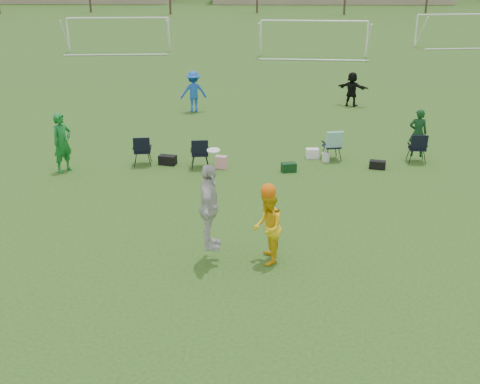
{
  "coord_description": "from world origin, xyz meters",
  "views": [
    {
      "loc": [
        0.14,
        -10.71,
        6.1
      ],
      "look_at": [
        -0.23,
        1.99,
        1.25
      ],
      "focal_mm": 45.0,
      "sensor_mm": 36.0,
      "label": 1
    }
  ],
  "objects_px": {
    "fielder_blue": "(194,92)",
    "goal_mid": "(314,28)",
    "fielder_black": "(352,89)",
    "goal_left": "(118,25)",
    "goal_right": "(462,21)",
    "center_contest": "(237,216)",
    "fielder_green_near": "(62,143)"
  },
  "relations": [
    {
      "from": "fielder_green_near",
      "to": "fielder_black",
      "type": "bearing_deg",
      "value": -13.96
    },
    {
      "from": "goal_mid",
      "to": "fielder_blue",
      "type": "bearing_deg",
      "value": -107.43
    },
    {
      "from": "fielder_black",
      "to": "goal_left",
      "type": "xyz_separation_m",
      "value": [
        -14.42,
        17.54,
        1.15
      ]
    },
    {
      "from": "fielder_blue",
      "to": "center_contest",
      "type": "xyz_separation_m",
      "value": [
        2.35,
        -14.13,
        0.2
      ]
    },
    {
      "from": "fielder_black",
      "to": "goal_right",
      "type": "xyz_separation_m",
      "value": [
        11.58,
        21.54,
        1.15
      ]
    },
    {
      "from": "goal_mid",
      "to": "goal_right",
      "type": "xyz_separation_m",
      "value": [
        12.0,
        6.0,
        0.0
      ]
    },
    {
      "from": "fielder_blue",
      "to": "goal_mid",
      "type": "xyz_separation_m",
      "value": [
        6.63,
        16.88,
        1.04
      ]
    },
    {
      "from": "fielder_green_near",
      "to": "goal_right",
      "type": "height_order",
      "value": "goal_right"
    },
    {
      "from": "fielder_green_near",
      "to": "goal_left",
      "type": "height_order",
      "value": "goal_left"
    },
    {
      "from": "goal_left",
      "to": "goal_mid",
      "type": "height_order",
      "value": "same"
    },
    {
      "from": "fielder_blue",
      "to": "goal_mid",
      "type": "height_order",
      "value": "goal_mid"
    },
    {
      "from": "fielder_black",
      "to": "fielder_blue",
      "type": "bearing_deg",
      "value": 37.78
    },
    {
      "from": "fielder_green_near",
      "to": "fielder_black",
      "type": "relative_size",
      "value": 1.2
    },
    {
      "from": "fielder_black",
      "to": "center_contest",
      "type": "height_order",
      "value": "center_contest"
    },
    {
      "from": "fielder_blue",
      "to": "center_contest",
      "type": "bearing_deg",
      "value": 86.05
    },
    {
      "from": "fielder_green_near",
      "to": "fielder_blue",
      "type": "bearing_deg",
      "value": 11.69
    },
    {
      "from": "fielder_blue",
      "to": "goal_mid",
      "type": "bearing_deg",
      "value": -124.84
    },
    {
      "from": "fielder_blue",
      "to": "goal_right",
      "type": "relative_size",
      "value": 0.24
    },
    {
      "from": "center_contest",
      "to": "fielder_green_near",
      "type": "bearing_deg",
      "value": 133.12
    },
    {
      "from": "fielder_blue",
      "to": "goal_left",
      "type": "xyz_separation_m",
      "value": [
        -7.37,
        18.88,
        1.04
      ]
    },
    {
      "from": "goal_left",
      "to": "goal_mid",
      "type": "distance_m",
      "value": 14.14
    },
    {
      "from": "center_contest",
      "to": "goal_left",
      "type": "distance_m",
      "value": 34.42
    },
    {
      "from": "fielder_blue",
      "to": "goal_right",
      "type": "bearing_deg",
      "value": -142.56
    },
    {
      "from": "fielder_black",
      "to": "goal_left",
      "type": "bearing_deg",
      "value": -23.58
    },
    {
      "from": "fielder_black",
      "to": "center_contest",
      "type": "relative_size",
      "value": 0.6
    },
    {
      "from": "fielder_blue",
      "to": "fielder_black",
      "type": "height_order",
      "value": "fielder_blue"
    },
    {
      "from": "fielder_green_near",
      "to": "fielder_blue",
      "type": "height_order",
      "value": "fielder_green_near"
    },
    {
      "from": "fielder_green_near",
      "to": "goal_left",
      "type": "distance_m",
      "value": 27.38
    },
    {
      "from": "fielder_green_near",
      "to": "goal_left",
      "type": "bearing_deg",
      "value": 41.97
    },
    {
      "from": "fielder_blue",
      "to": "goal_mid",
      "type": "relative_size",
      "value": 0.24
    },
    {
      "from": "fielder_black",
      "to": "goal_left",
      "type": "height_order",
      "value": "goal_left"
    },
    {
      "from": "fielder_green_near",
      "to": "goal_left",
      "type": "relative_size",
      "value": 0.25
    }
  ]
}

